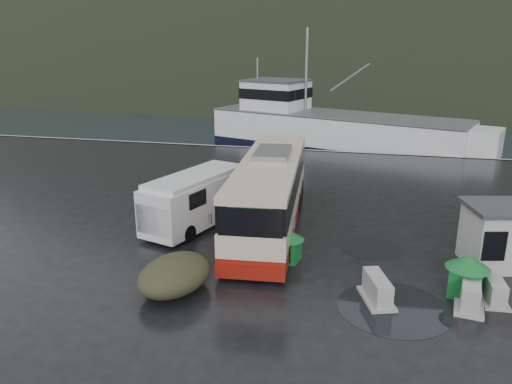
% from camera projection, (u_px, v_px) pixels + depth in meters
% --- Properties ---
extents(ground, '(160.00, 160.00, 0.00)m').
position_uv_depth(ground, '(254.00, 252.00, 20.31)').
color(ground, black).
rests_on(ground, ground).
extents(harbor_water, '(300.00, 180.00, 0.02)m').
position_uv_depth(harbor_water, '(356.00, 75.00, 122.80)').
color(harbor_water, black).
rests_on(harbor_water, ground).
extents(quay_edge, '(160.00, 0.60, 1.50)m').
position_uv_depth(quay_edge, '(312.00, 150.00, 38.95)').
color(quay_edge, '#999993').
rests_on(quay_edge, ground).
extents(headland, '(780.00, 540.00, 570.00)m').
position_uv_depth(headland, '(386.00, 57.00, 251.10)').
color(headland, black).
rests_on(headland, ground).
extents(coach_bus, '(3.98, 12.21, 3.40)m').
position_uv_depth(coach_bus, '(270.00, 225.00, 23.31)').
color(coach_bus, beige).
rests_on(coach_bus, ground).
extents(white_van, '(3.80, 6.33, 2.50)m').
position_uv_depth(white_van, '(197.00, 225.00, 23.28)').
color(white_van, silver).
rests_on(white_van, ground).
extents(waste_bin_left, '(1.08, 1.08, 1.28)m').
position_uv_depth(waste_bin_left, '(288.00, 260.00, 19.60)').
color(waste_bin_left, '#126727').
rests_on(waste_bin_left, ground).
extents(waste_bin_right, '(1.30, 1.30, 1.47)m').
position_uv_depth(waste_bin_right, '(464.00, 295.00, 16.91)').
color(waste_bin_right, '#126727').
rests_on(waste_bin_right, ground).
extents(dome_tent, '(2.80, 3.46, 1.20)m').
position_uv_depth(dome_tent, '(175.00, 290.00, 17.25)').
color(dome_tent, '#32331E').
rests_on(dome_tent, ground).
extents(ticket_kiosk, '(3.54, 2.99, 2.41)m').
position_uv_depth(ticket_kiosk, '(501.00, 264.00, 19.22)').
color(ticket_kiosk, '#BABAB6').
rests_on(ticket_kiosk, ground).
extents(jersey_barrier_a, '(1.36, 1.91, 0.86)m').
position_uv_depth(jersey_barrier_a, '(376.00, 300.00, 16.58)').
color(jersey_barrier_a, '#999993').
rests_on(jersey_barrier_a, ground).
extents(jersey_barrier_b, '(0.87, 1.63, 0.80)m').
position_uv_depth(jersey_barrier_b, '(492.00, 300.00, 16.63)').
color(jersey_barrier_b, '#999993').
rests_on(jersey_barrier_b, ground).
extents(jersey_barrier_c, '(1.16, 1.90, 0.89)m').
position_uv_depth(jersey_barrier_c, '(469.00, 306.00, 16.25)').
color(jersey_barrier_c, '#999993').
rests_on(jersey_barrier_c, ground).
extents(fishing_trawler, '(27.33, 14.46, 10.76)m').
position_uv_depth(fishing_trawler, '(336.00, 136.00, 44.66)').
color(fishing_trawler, silver).
rests_on(fishing_trawler, ground).
extents(puddles, '(18.63, 13.95, 0.01)m').
position_uv_depth(puddles, '(362.00, 283.00, 17.76)').
color(puddles, black).
rests_on(puddles, ground).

